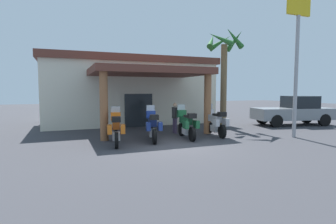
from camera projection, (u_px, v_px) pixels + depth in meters
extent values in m
plane|color=#38383D|center=(178.00, 145.00, 11.30)|extent=(80.00, 80.00, 0.00)
cube|color=silver|center=(128.00, 94.00, 19.57)|extent=(11.48, 5.64, 4.16)
cube|color=#1E2328|center=(139.00, 110.00, 16.99)|extent=(1.80, 0.10, 2.10)
cube|color=brown|center=(149.00, 72.00, 14.81)|extent=(6.27, 4.44, 0.35)
cylinder|color=brown|center=(104.00, 106.00, 12.27)|extent=(0.38, 0.38, 3.18)
cylinder|color=brown|center=(208.00, 104.00, 14.27)|extent=(0.38, 0.38, 3.18)
cube|color=brown|center=(128.00, 62.00, 19.38)|extent=(11.88, 6.04, 0.44)
cylinder|color=black|center=(116.00, 134.00, 12.17)|extent=(0.25, 0.67, 0.66)
cylinder|color=black|center=(116.00, 140.00, 10.66)|extent=(0.25, 0.67, 0.66)
cube|color=silver|center=(116.00, 136.00, 11.39)|extent=(0.41, 0.61, 0.32)
cube|color=orange|center=(116.00, 124.00, 11.49)|extent=(0.49, 1.18, 0.34)
cube|color=black|center=(116.00, 120.00, 11.13)|extent=(0.38, 0.64, 0.10)
cube|color=orange|center=(116.00, 116.00, 12.08)|extent=(0.47, 0.31, 0.36)
cube|color=#B2BCC6|center=(116.00, 110.00, 12.14)|extent=(0.41, 0.19, 0.36)
cube|color=orange|center=(110.00, 129.00, 10.72)|extent=(0.25, 0.46, 0.36)
cube|color=orange|center=(123.00, 129.00, 10.82)|extent=(0.25, 0.46, 0.36)
cube|color=black|center=(116.00, 119.00, 10.64)|extent=(0.41, 0.38, 0.22)
cylinder|color=black|center=(151.00, 131.00, 13.03)|extent=(0.27, 0.67, 0.66)
cylinder|color=black|center=(155.00, 137.00, 11.50)|extent=(0.27, 0.67, 0.66)
cube|color=silver|center=(153.00, 133.00, 12.24)|extent=(0.43, 0.61, 0.32)
cube|color=navy|center=(152.00, 122.00, 12.34)|extent=(0.53, 1.19, 0.34)
cube|color=black|center=(153.00, 118.00, 11.98)|extent=(0.40, 0.65, 0.10)
cube|color=navy|center=(151.00, 115.00, 12.94)|extent=(0.48, 0.33, 0.36)
cube|color=#B2BCC6|center=(151.00, 109.00, 13.00)|extent=(0.42, 0.20, 0.36)
cube|color=navy|center=(148.00, 126.00, 11.57)|extent=(0.27, 0.47, 0.36)
cube|color=navy|center=(160.00, 126.00, 11.66)|extent=(0.27, 0.47, 0.36)
cube|color=black|center=(154.00, 117.00, 11.48)|extent=(0.42, 0.39, 0.22)
cylinder|color=black|center=(181.00, 129.00, 13.61)|extent=(0.21, 0.67, 0.66)
cylinder|color=black|center=(192.00, 134.00, 12.12)|extent=(0.21, 0.67, 0.66)
cube|color=silver|center=(187.00, 131.00, 12.84)|extent=(0.38, 0.59, 0.32)
cube|color=#19512D|center=(186.00, 120.00, 12.94)|extent=(0.42, 1.18, 0.34)
cube|color=black|center=(188.00, 116.00, 12.59)|extent=(0.34, 0.63, 0.10)
cube|color=#19512D|center=(182.00, 114.00, 13.53)|extent=(0.46, 0.29, 0.36)
cube|color=#B2BCC6|center=(181.00, 108.00, 13.58)|extent=(0.41, 0.16, 0.36)
cube|color=#19512D|center=(186.00, 125.00, 12.16)|extent=(0.23, 0.46, 0.36)
cube|color=#19512D|center=(196.00, 124.00, 12.30)|extent=(0.23, 0.46, 0.36)
cube|color=black|center=(192.00, 116.00, 12.10)|extent=(0.39, 0.36, 0.22)
cylinder|color=black|center=(209.00, 127.00, 14.41)|extent=(0.21, 0.67, 0.66)
cylinder|color=black|center=(222.00, 132.00, 12.92)|extent=(0.21, 0.67, 0.66)
cube|color=silver|center=(215.00, 129.00, 13.64)|extent=(0.38, 0.59, 0.32)
cube|color=#B2B2B7|center=(214.00, 118.00, 13.74)|extent=(0.42, 1.18, 0.34)
cube|color=black|center=(217.00, 115.00, 13.39)|extent=(0.34, 0.63, 0.10)
cube|color=#B2B2B7|center=(209.00, 112.00, 14.33)|extent=(0.46, 0.29, 0.36)
cube|color=#B2BCC6|center=(209.00, 107.00, 14.38)|extent=(0.41, 0.16, 0.36)
cube|color=#B2B2B7|center=(216.00, 123.00, 12.96)|extent=(0.23, 0.46, 0.36)
cube|color=#B2B2B7|center=(226.00, 122.00, 13.10)|extent=(0.23, 0.46, 0.36)
cube|color=black|center=(222.00, 114.00, 12.90)|extent=(0.39, 0.36, 0.22)
cylinder|color=#3F334C|center=(174.00, 125.00, 14.56)|extent=(0.14, 0.14, 0.82)
cylinder|color=#3F334C|center=(176.00, 126.00, 14.41)|extent=(0.14, 0.14, 0.82)
cylinder|color=#262626|center=(175.00, 113.00, 14.43)|extent=(0.32, 0.32, 0.58)
cylinder|color=#262626|center=(173.00, 112.00, 14.61)|extent=(0.09, 0.09, 0.55)
cylinder|color=#262626|center=(177.00, 113.00, 14.24)|extent=(0.09, 0.09, 0.55)
sphere|color=tan|center=(175.00, 105.00, 14.39)|extent=(0.22, 0.22, 0.22)
cylinder|color=black|center=(307.00, 117.00, 18.96)|extent=(0.83, 0.41, 0.80)
cylinder|color=black|center=(324.00, 120.00, 17.29)|extent=(0.83, 0.41, 0.80)
cylinder|color=black|center=(262.00, 118.00, 18.39)|extent=(0.83, 0.41, 0.80)
cylinder|color=black|center=(276.00, 121.00, 16.72)|extent=(0.83, 0.41, 0.80)
cube|color=gray|center=(293.00, 114.00, 17.81)|extent=(5.48, 2.95, 0.75)
cube|color=black|center=(300.00, 102.00, 17.83)|extent=(2.13, 2.09, 0.80)
cylinder|color=brown|center=(224.00, 86.00, 16.67)|extent=(0.39, 0.39, 5.15)
cone|color=#236028|center=(234.00, 41.00, 16.79)|extent=(0.48, 1.52, 1.23)
cone|color=#236028|center=(220.00, 43.00, 17.23)|extent=(1.58, 0.71, 1.16)
cone|color=#236028|center=(212.00, 41.00, 16.69)|extent=(1.25, 1.38, 1.21)
cone|color=#236028|center=(221.00, 39.00, 15.74)|extent=(1.31, 1.43, 1.05)
cone|color=#236028|center=(234.00, 38.00, 15.80)|extent=(1.54, 0.71, 1.22)
cylinder|color=#99999E|center=(296.00, 77.00, 13.02)|extent=(0.18, 0.18, 5.92)
cube|color=gold|center=(299.00, 4.00, 12.73)|extent=(1.40, 0.12, 1.10)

